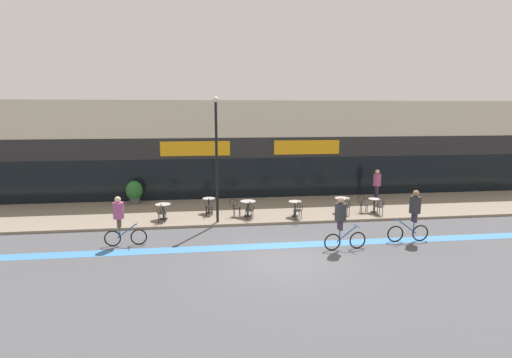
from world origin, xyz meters
TOP-DOWN VIEW (x-y plane):
  - ground_plane at (0.00, 0.00)m, footprint 120.00×120.00m
  - sidewalk_slab at (0.00, 7.25)m, footprint 40.00×5.50m
  - storefront_facade at (0.00, 11.97)m, footprint 40.00×4.06m
  - bike_lane_stripe at (0.00, 1.60)m, footprint 36.00×0.70m
  - bistro_table_0 at (-4.82, 5.78)m, footprint 0.73×0.73m
  - bistro_table_1 at (-2.62, 6.73)m, footprint 0.65×0.65m
  - bistro_table_2 at (-0.72, 5.78)m, footprint 0.76×0.76m
  - bistro_table_3 at (1.58, 5.47)m, footprint 0.64×0.64m
  - bistro_table_4 at (4.14, 5.91)m, footprint 0.75×0.75m
  - bistro_table_5 at (5.79, 5.72)m, footprint 0.61×0.61m
  - cafe_chair_0_near at (-4.83, 5.16)m, footprint 0.45×0.60m
  - cafe_chair_1_near at (-2.63, 6.11)m, footprint 0.45×0.60m
  - cafe_chair_2_near at (-0.71, 5.16)m, footprint 0.45×0.60m
  - cafe_chair_2_side at (-1.34, 5.78)m, footprint 0.58×0.40m
  - cafe_chair_3_near at (1.59, 4.84)m, footprint 0.44×0.60m
  - cafe_chair_4_near at (4.14, 5.28)m, footprint 0.41×0.58m
  - cafe_chair_5_near at (5.80, 5.09)m, footprint 0.44×0.59m
  - cafe_chair_5_side at (5.16, 5.73)m, footprint 0.60×0.45m
  - planter_pot at (-6.72, 9.26)m, footprint 0.91×0.91m
  - lamp_post at (-2.25, 4.92)m, footprint 0.26×0.26m
  - cyclist_0 at (-6.11, 2.40)m, footprint 1.63×0.49m
  - cyclist_1 at (2.31, 0.82)m, footprint 1.71×0.54m
  - cyclist_2 at (5.52, 1.41)m, footprint 1.74×0.48m
  - pedestrian_near_end at (7.21, 8.65)m, footprint 0.49×0.49m

SIDE VIEW (x-z plane):
  - ground_plane at x=0.00m, z-range 0.00..0.00m
  - bike_lane_stripe at x=0.00m, z-range 0.00..0.01m
  - sidewalk_slab at x=0.00m, z-range 0.00..0.12m
  - bistro_table_5 at x=5.79m, z-range 0.26..0.97m
  - cafe_chair_0_near at x=-4.83m, z-range 0.19..1.09m
  - cafe_chair_1_near at x=-2.63m, z-range 0.19..1.09m
  - cafe_chair_2_near at x=-0.71m, z-range 0.19..1.09m
  - cafe_chair_2_side at x=-1.34m, z-range 0.19..1.09m
  - cafe_chair_3_near at x=1.59m, z-range 0.19..1.09m
  - cafe_chair_4_near at x=4.14m, z-range 0.19..1.09m
  - cafe_chair_5_near at x=5.80m, z-range 0.19..1.09m
  - cafe_chair_5_side at x=5.16m, z-range 0.19..1.09m
  - bistro_table_0 at x=-4.82m, z-range 0.28..1.02m
  - bistro_table_1 at x=-2.62m, z-range 0.28..1.03m
  - bistro_table_3 at x=1.58m, z-range 0.28..1.03m
  - bistro_table_4 at x=4.14m, z-range 0.29..1.04m
  - bistro_table_2 at x=-0.72m, z-range 0.29..1.05m
  - planter_pot at x=-6.72m, z-range 0.16..1.46m
  - cyclist_0 at x=-6.11m, z-range 0.16..2.15m
  - pedestrian_near_end at x=7.21m, z-range 0.29..2.06m
  - cyclist_1 at x=2.31m, z-range 0.17..2.25m
  - cyclist_2 at x=5.52m, z-range 0.18..2.31m
  - storefront_facade at x=0.00m, z-range -0.01..5.85m
  - lamp_post at x=-2.25m, z-range 0.53..6.30m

